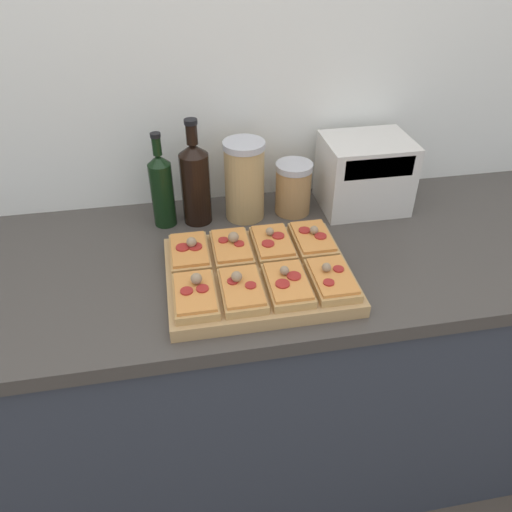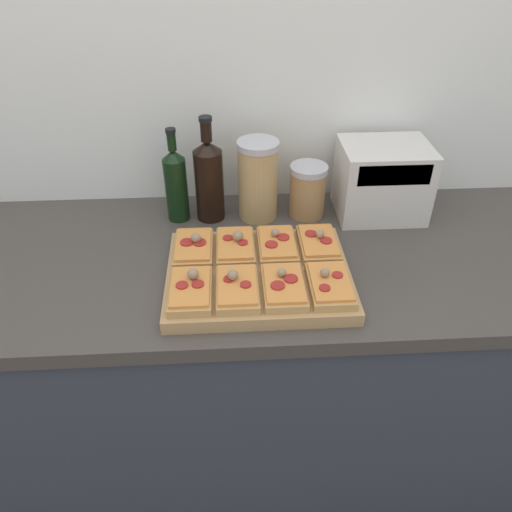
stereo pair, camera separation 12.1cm
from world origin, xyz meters
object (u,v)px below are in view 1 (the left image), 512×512
olive_oil_bottle (162,189)px  wine_bottle (195,182)px  cutting_board (258,275)px  toaster_oven (364,174)px  grain_jar_short (293,188)px  grain_jar_tall (244,180)px

olive_oil_bottle → wine_bottle: bearing=0.0°
olive_oil_bottle → wine_bottle: 0.09m
cutting_board → olive_oil_bottle: bearing=124.6°
toaster_oven → grain_jar_short: bearing=179.8°
olive_oil_bottle → grain_jar_short: (0.38, -0.00, -0.03)m
olive_oil_bottle → grain_jar_short: bearing=-0.0°
olive_oil_bottle → grain_jar_short: size_ratio=1.76×
cutting_board → grain_jar_short: (0.16, 0.31, 0.06)m
wine_bottle → grain_jar_tall: bearing=-0.0°
wine_bottle → grain_jar_tall: wine_bottle is taller
wine_bottle → grain_jar_short: (0.28, -0.00, -0.05)m
grain_jar_short → toaster_oven: (0.21, -0.00, 0.03)m
olive_oil_bottle → toaster_oven: 0.59m
olive_oil_bottle → toaster_oven: olive_oil_bottle is taller
cutting_board → toaster_oven: size_ratio=1.63×
cutting_board → grain_jar_tall: bearing=86.7°
cutting_board → grain_jar_tall: 0.33m
cutting_board → toaster_oven: bearing=39.4°
cutting_board → wine_bottle: (-0.12, 0.31, 0.11)m
olive_oil_bottle → grain_jar_tall: (0.23, -0.00, 0.00)m
cutting_board → olive_oil_bottle: olive_oil_bottle is taller
grain_jar_short → toaster_oven: toaster_oven is taller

